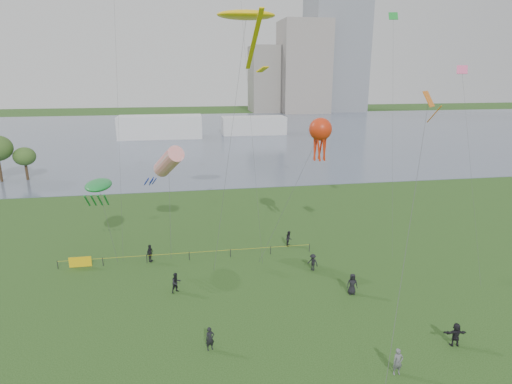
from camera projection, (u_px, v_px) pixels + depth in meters
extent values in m
plane|color=#1B3B12|center=(281.00, 351.00, 27.85)|extent=(400.00, 400.00, 0.00)
cube|color=slate|center=(204.00, 134.00, 122.71)|extent=(400.00, 120.00, 0.08)
cube|color=gray|center=(303.00, 67.00, 183.63)|extent=(20.00, 20.00, 38.00)
cube|color=gray|center=(269.00, 79.00, 188.47)|extent=(16.00, 18.00, 28.00)
cube|color=silver|center=(160.00, 127.00, 115.25)|extent=(22.00, 8.00, 6.00)
cube|color=silver|center=(254.00, 125.00, 122.36)|extent=(18.00, 7.00, 5.00)
cylinder|color=#342517|center=(0.00, 172.00, 69.73)|extent=(0.44, 0.44, 3.45)
cylinder|color=#342517|center=(27.00, 173.00, 71.08)|extent=(0.44, 0.44, 2.48)
ellipsoid|color=#3D5E25|center=(24.00, 156.00, 70.32)|extent=(3.53, 3.53, 2.98)
cylinder|color=black|center=(58.00, 265.00, 39.29)|extent=(0.07, 0.07, 0.85)
cylinder|color=black|center=(103.00, 262.00, 39.93)|extent=(0.07, 0.07, 0.85)
cylinder|color=black|center=(147.00, 259.00, 40.56)|extent=(0.07, 0.07, 0.85)
cylinder|color=black|center=(189.00, 256.00, 41.19)|extent=(0.07, 0.07, 0.85)
cylinder|color=black|center=(231.00, 253.00, 41.83)|extent=(0.07, 0.07, 0.85)
cylinder|color=black|center=(271.00, 250.00, 42.46)|extent=(0.07, 0.07, 0.85)
cylinder|color=black|center=(309.00, 248.00, 43.09)|extent=(0.07, 0.07, 0.85)
cylinder|color=gold|center=(189.00, 253.00, 41.10)|extent=(24.00, 0.03, 0.03)
cube|color=#E6B40C|center=(80.00, 262.00, 39.57)|extent=(2.00, 0.04, 1.00)
imported|color=#5D5E65|center=(398.00, 362.00, 25.54)|extent=(0.63, 0.42, 1.70)
imported|color=black|center=(176.00, 283.00, 35.05)|extent=(1.05, 0.98, 1.72)
imported|color=black|center=(313.00, 262.00, 38.93)|extent=(1.14, 1.16, 1.60)
imported|color=black|center=(150.00, 253.00, 40.70)|extent=(0.84, 1.09, 1.72)
imported|color=black|center=(352.00, 284.00, 34.78)|extent=(0.94, 0.68, 1.77)
imported|color=black|center=(456.00, 335.00, 28.22)|extent=(1.58, 0.69, 1.65)
imported|color=black|center=(210.00, 339.00, 27.80)|extent=(0.68, 0.54, 1.62)
imported|color=black|center=(289.00, 238.00, 44.49)|extent=(0.84, 0.94, 1.59)
cylinder|color=#3F3F42|center=(229.00, 147.00, 37.87)|extent=(3.61, 3.21, 22.21)
ellipsoid|color=yellow|center=(246.00, 15.00, 36.62)|extent=(5.08, 3.17, 0.79)
cube|color=yellow|center=(254.00, 41.00, 33.29)|extent=(0.36, 6.98, 4.09)
cube|color=yellow|center=(263.00, 69.00, 30.26)|extent=(0.95, 0.95, 0.42)
cylinder|color=#3F3F42|center=(170.00, 210.00, 41.65)|extent=(0.18, 3.05, 9.02)
cylinder|color=red|center=(169.00, 162.00, 41.86)|extent=(3.50, 4.98, 3.69)
cylinder|color=#1723A1|center=(154.00, 181.00, 40.94)|extent=(0.60, 1.13, 0.88)
cylinder|color=#1723A1|center=(152.00, 180.00, 41.26)|extent=(0.60, 1.13, 0.88)
cylinder|color=#1723A1|center=(147.00, 181.00, 41.05)|extent=(0.60, 1.13, 0.88)
cylinder|color=#1723A1|center=(146.00, 182.00, 40.60)|extent=(0.60, 1.13, 0.88)
cylinder|color=#1723A1|center=(151.00, 182.00, 40.54)|extent=(0.60, 1.13, 0.88)
cylinder|color=#3F3F42|center=(108.00, 224.00, 40.28)|extent=(1.27, 1.18, 7.39)
ellipsoid|color=#177F30|center=(99.00, 185.00, 39.71)|extent=(2.35, 4.23, 0.82)
cylinder|color=#177F30|center=(87.00, 201.00, 38.34)|extent=(0.16, 1.79, 1.54)
cylinder|color=#177F30|center=(94.00, 200.00, 38.43)|extent=(0.16, 1.79, 1.54)
cylinder|color=#177F30|center=(100.00, 200.00, 38.52)|extent=(0.16, 1.79, 1.54)
cylinder|color=#177F30|center=(106.00, 200.00, 38.60)|extent=(0.16, 1.79, 1.54)
cylinder|color=#3F3F42|center=(289.00, 197.00, 39.98)|extent=(5.84, 0.82, 12.46)
sphere|color=red|center=(320.00, 129.00, 39.11)|extent=(2.10, 2.10, 2.10)
cylinder|color=red|center=(325.00, 146.00, 39.62)|extent=(0.18, 0.54, 2.60)
cylinder|color=red|center=(321.00, 146.00, 40.00)|extent=(0.49, 0.36, 2.61)
cylinder|color=red|center=(316.00, 146.00, 39.92)|extent=(0.49, 0.36, 2.61)
cylinder|color=red|center=(315.00, 147.00, 39.47)|extent=(0.18, 0.54, 2.60)
cylinder|color=red|center=(319.00, 147.00, 39.10)|extent=(0.49, 0.36, 2.61)
cylinder|color=red|center=(324.00, 147.00, 39.17)|extent=(0.49, 0.36, 2.61)
cylinder|color=#3F3F42|center=(409.00, 232.00, 26.83)|extent=(7.72, 11.48, 15.67)
cube|color=orange|center=(429.00, 99.00, 30.73)|extent=(1.37, 1.37, 1.12)
cylinder|color=orange|center=(434.00, 114.00, 30.15)|extent=(0.08, 1.58, 1.35)
cube|color=#198C2D|center=(393.00, 16.00, 43.16)|extent=(0.93, 0.60, 0.76)
cube|color=#E5598C|center=(462.00, 70.00, 38.28)|extent=(0.97, 0.68, 0.76)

